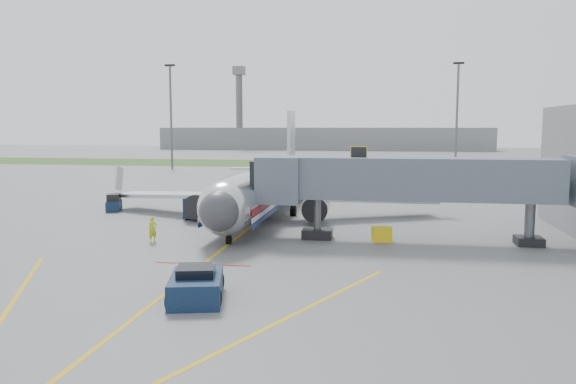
# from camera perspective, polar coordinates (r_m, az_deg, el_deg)

# --- Properties ---
(ground) EXTENTS (400.00, 400.00, 0.00)m
(ground) POSITION_cam_1_polar(r_m,az_deg,el_deg) (38.44, -6.81, -5.88)
(ground) COLOR #565659
(ground) RESTS_ON ground
(grass_strip) EXTENTS (300.00, 25.00, 0.01)m
(grass_strip) POSITION_cam_1_polar(r_m,az_deg,el_deg) (126.76, 4.43, 2.87)
(grass_strip) COLOR #2D4C1E
(grass_strip) RESTS_ON ground
(apron_markings) EXTENTS (21.52, 50.00, 0.01)m
(apron_markings) POSITION_cam_1_polar(r_m,az_deg,el_deg) (31.60, -10.54, -8.70)
(apron_markings) COLOR gold
(apron_markings) RESTS_ON ground
(airliner) EXTENTS (32.10, 35.67, 10.25)m
(airliner) POSITION_cam_1_polar(r_m,az_deg,el_deg) (52.66, -2.29, 0.47)
(airliner) COLOR silver
(airliner) RESTS_ON ground
(jet_bridge) EXTENTS (25.30, 4.00, 6.90)m
(jet_bridge) POSITION_cam_1_polar(r_m,az_deg,el_deg) (41.32, 12.52, 1.16)
(jet_bridge) COLOR slate
(jet_bridge) RESTS_ON ground
(light_mast_left) EXTENTS (2.00, 0.44, 20.40)m
(light_mast_left) POSITION_cam_1_polar(r_m,az_deg,el_deg) (113.53, -11.80, 7.75)
(light_mast_left) COLOR #595B60
(light_mast_left) RESTS_ON ground
(light_mast_right) EXTENTS (2.00, 0.44, 20.40)m
(light_mast_right) POSITION_cam_1_polar(r_m,az_deg,el_deg) (112.05, 16.79, 7.63)
(light_mast_right) COLOR #595B60
(light_mast_right) RESTS_ON ground
(distant_terminal) EXTENTS (120.00, 14.00, 8.00)m
(distant_terminal) POSITION_cam_1_polar(r_m,az_deg,el_deg) (207.12, 3.52, 5.44)
(distant_terminal) COLOR slate
(distant_terminal) RESTS_ON ground
(control_tower) EXTENTS (4.00, 4.00, 30.00)m
(control_tower) POSITION_cam_1_polar(r_m,az_deg,el_deg) (207.48, -4.97, 9.11)
(control_tower) COLOR #595B60
(control_tower) RESTS_ON ground
(pushback_tug) EXTENTS (3.27, 4.41, 1.65)m
(pushback_tug) POSITION_cam_1_polar(r_m,az_deg,el_deg) (27.72, -9.30, -9.39)
(pushback_tug) COLOR #0B1B31
(pushback_tug) RESTS_ON ground
(baggage_tug) EXTENTS (1.92, 2.69, 1.70)m
(baggage_tug) POSITION_cam_1_polar(r_m,az_deg,el_deg) (58.31, -17.27, -1.10)
(baggage_tug) COLOR #0B1B31
(baggage_tug) RESTS_ON ground
(baggage_cart_a) EXTENTS (1.79, 1.79, 1.51)m
(baggage_cart_a) POSITION_cam_1_polar(r_m,az_deg,el_deg) (53.13, -6.78, -1.55)
(baggage_cart_a) COLOR #0B1B31
(baggage_cart_a) RESTS_ON ground
(baggage_cart_b) EXTENTS (1.97, 1.97, 1.97)m
(baggage_cart_b) POSITION_cam_1_polar(r_m,az_deg,el_deg) (51.21, -9.34, -1.64)
(baggage_cart_b) COLOR #0B1B31
(baggage_cart_b) RESTS_ON ground
(baggage_cart_c) EXTENTS (1.55, 1.55, 1.58)m
(baggage_cart_c) POSITION_cam_1_polar(r_m,az_deg,el_deg) (54.05, -6.49, -1.37)
(baggage_cart_c) COLOR #0B1B31
(baggage_cart_c) RESTS_ON ground
(belt_loader) EXTENTS (1.40, 3.87, 1.87)m
(belt_loader) POSITION_cam_1_polar(r_m,az_deg,el_deg) (54.17, -4.73, -1.70)
(belt_loader) COLOR #0B1B31
(belt_loader) RESTS_ON ground
(ground_power_cart) EXTENTS (1.52, 1.16, 1.10)m
(ground_power_cart) POSITION_cam_1_polar(r_m,az_deg,el_deg) (41.43, 9.50, -4.24)
(ground_power_cart) COLOR yellow
(ground_power_cart) RESTS_ON ground
(ramp_worker) EXTENTS (0.77, 0.82, 1.88)m
(ramp_worker) POSITION_cam_1_polar(r_m,az_deg,el_deg) (41.67, -13.59, -3.72)
(ramp_worker) COLOR #B5CF18
(ramp_worker) RESTS_ON ground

